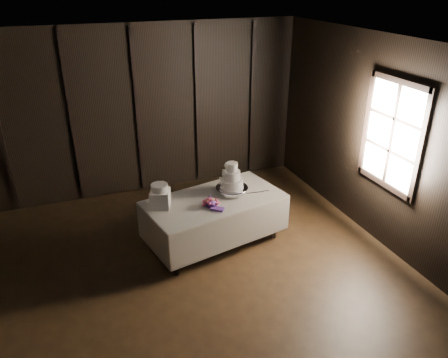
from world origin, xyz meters
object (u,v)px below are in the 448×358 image
(wedding_cake, at_px, (231,178))
(bouquet, at_px, (211,203))
(box_pedestal, at_px, (160,199))
(small_cake, at_px, (159,188))
(cake_stand, at_px, (232,190))
(display_table, at_px, (215,219))

(wedding_cake, distance_m, bouquet, 0.52)
(box_pedestal, relative_size, small_cake, 1.10)
(wedding_cake, relative_size, small_cake, 1.67)
(wedding_cake, height_order, small_cake, wedding_cake)
(small_cake, bearing_deg, wedding_cake, 1.05)
(bouquet, distance_m, small_cake, 0.74)
(bouquet, bearing_deg, cake_stand, 33.95)
(cake_stand, xyz_separation_m, wedding_cake, (-0.03, -0.02, 0.20))
(display_table, xyz_separation_m, box_pedestal, (-0.78, 0.05, 0.47))
(box_pedestal, distance_m, small_cake, 0.17)
(bouquet, distance_m, box_pedestal, 0.71)
(display_table, distance_m, box_pedestal, 0.91)
(cake_stand, relative_size, wedding_cake, 1.23)
(cake_stand, relative_size, bouquet, 1.26)
(cake_stand, height_order, bouquet, bouquet)
(display_table, bearing_deg, wedding_cake, 1.79)
(cake_stand, relative_size, small_cake, 2.05)
(display_table, relative_size, wedding_cake, 5.47)
(wedding_cake, xyz_separation_m, small_cake, (-1.06, -0.02, 0.05))
(box_pedestal, height_order, small_cake, small_cake)
(display_table, xyz_separation_m, cake_stand, (0.31, 0.08, 0.39))
(bouquet, bearing_deg, display_table, 59.09)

